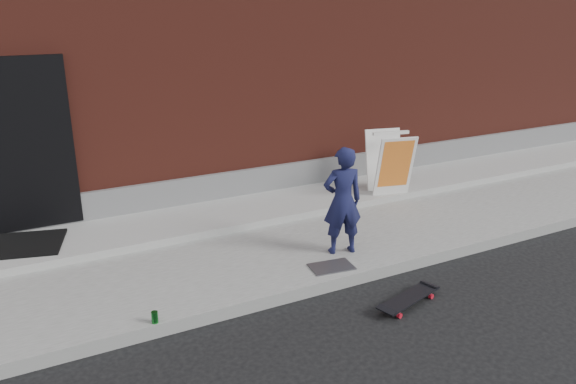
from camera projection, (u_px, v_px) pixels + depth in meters
ground at (318, 295)px, 6.35m from camera, size 80.00×80.00×0.00m
sidewalk at (262, 242)px, 7.58m from camera, size 20.00×3.00×0.15m
apron at (236, 212)px, 8.30m from camera, size 20.00×1.20×0.10m
building at (146, 35)px, 11.41m from camera, size 20.00×8.10×5.00m
child at (342, 201)px, 6.89m from camera, size 0.56×0.43×1.37m
skateboard at (409, 298)px, 6.13m from camera, size 0.89×0.45×0.10m
pizza_sign at (390, 162)px, 8.85m from camera, size 0.74×0.82×0.99m
soda_can at (155, 317)px, 5.51m from camera, size 0.08×0.08×0.12m
doormat at (21, 245)px, 7.03m from camera, size 1.17×1.03×0.03m
utility_plate at (331, 267)px, 6.68m from camera, size 0.55×0.39×0.02m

